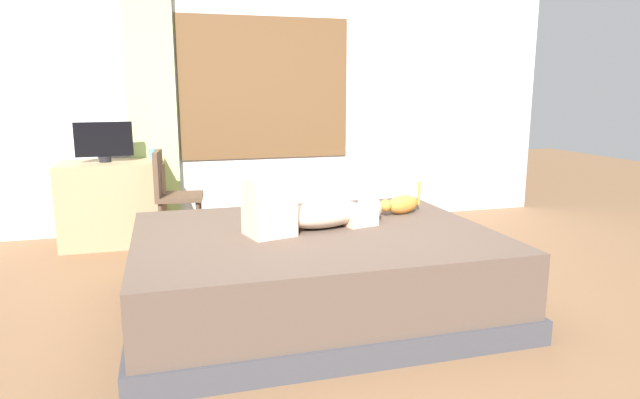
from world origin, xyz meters
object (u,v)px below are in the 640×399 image
(tv_monitor, at_px, (104,141))
(chair_by_desk, at_px, (171,192))
(desk, at_px, (114,203))
(bed, at_px, (313,271))
(person_lying, at_px, (311,211))
(cup, at_px, (153,154))
(cat, at_px, (401,204))

(tv_monitor, height_order, chair_by_desk, tv_monitor)
(desk, height_order, chair_by_desk, chair_by_desk)
(bed, bearing_deg, chair_by_desk, 116.72)
(person_lying, height_order, cup, person_lying)
(cat, xyz_separation_m, cup, (-1.67, 1.79, 0.21))
(person_lying, relative_size, tv_monitor, 1.95)
(tv_monitor, xyz_separation_m, chair_by_desk, (0.54, -0.34, -0.41))
(desk, relative_size, tv_monitor, 1.87)
(person_lying, xyz_separation_m, tv_monitor, (-1.35, 1.92, 0.30))
(bed, height_order, cat, cat)
(bed, relative_size, cup, 23.00)
(bed, distance_m, chair_by_desk, 1.83)
(cat, distance_m, cup, 2.45)
(person_lying, height_order, cat, person_lying)
(person_lying, distance_m, tv_monitor, 2.37)
(chair_by_desk, bearing_deg, person_lying, -62.87)
(desk, xyz_separation_m, cup, (0.35, 0.10, 0.42))
(desk, distance_m, chair_by_desk, 0.61)
(cat, bearing_deg, cup, 132.97)
(cup, bearing_deg, chair_by_desk, -71.85)
(desk, distance_m, cup, 0.55)
(cat, xyz_separation_m, tv_monitor, (-2.06, 1.68, 0.34))
(tv_monitor, xyz_separation_m, cup, (0.40, 0.10, -0.13))
(bed, relative_size, chair_by_desk, 2.56)
(tv_monitor, bearing_deg, desk, 0.00)
(desk, xyz_separation_m, tv_monitor, (-0.05, 0.00, 0.55))
(tv_monitor, bearing_deg, bed, -55.24)
(tv_monitor, distance_m, cup, 0.43)
(bed, height_order, tv_monitor, tv_monitor)
(person_lying, distance_m, desk, 2.34)
(chair_by_desk, bearing_deg, desk, 145.79)
(cat, relative_size, tv_monitor, 0.72)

